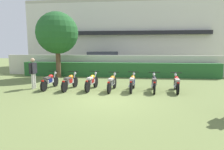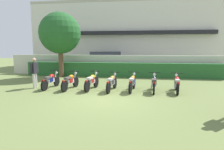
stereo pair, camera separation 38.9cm
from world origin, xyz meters
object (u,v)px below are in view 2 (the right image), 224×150
Objects in this scene: motorcycle_in_row_6 at (177,84)px; motorcycle_in_row_4 at (132,82)px; motorcycle_in_row_5 at (154,83)px; parked_car at (107,62)px; inspector_person at (34,70)px; motorcycle_in_row_2 at (92,81)px; motorcycle_in_row_0 at (51,81)px; tree_near_inspector at (60,33)px; motorcycle_in_row_1 at (70,81)px; motorcycle_in_row_3 at (112,82)px.

motorcycle_in_row_4 is at bearing 96.68° from motorcycle_in_row_6.
motorcycle_in_row_5 is at bearing -84.52° from motorcycle_in_row_4.
inspector_person is at bearing -118.73° from parked_car.
motorcycle_in_row_4 is (2.17, 0.01, -0.00)m from motorcycle_in_row_2.
motorcycle_in_row_0 is 1.02× the size of motorcycle_in_row_5.
motorcycle_in_row_6 is (7.85, -4.03, -2.86)m from tree_near_inspector.
motorcycle_in_row_5 is at bearing -71.92° from parked_car.
motorcycle_in_row_0 is at bearing -112.50° from parked_car.
motorcycle_in_row_1 is (1.17, -0.09, 0.00)m from motorcycle_in_row_0.
motorcycle_in_row_4 is at bearing -86.10° from motorcycle_in_row_0.
motorcycle_in_row_2 is at bearing 0.30° from inspector_person.
motorcycle_in_row_2 is (3.44, -4.08, -2.85)m from tree_near_inspector.
motorcycle_in_row_3 is at bearing -42.61° from tree_near_inspector.
tree_near_inspector is (-2.98, -3.46, 2.37)m from parked_car.
motorcycle_in_row_3 is (1.10, -0.10, -0.01)m from motorcycle_in_row_2.
motorcycle_in_row_4 is 1.11m from motorcycle_in_row_5.
parked_car is 2.50× the size of motorcycle_in_row_0.
motorcycle_in_row_1 is at bearing 96.90° from motorcycle_in_row_6.
tree_near_inspector is at bearing 53.90° from motorcycle_in_row_3.
motorcycle_in_row_5 is (2.18, 0.10, 0.01)m from motorcycle_in_row_3.
parked_car is at bearing 30.34° from motorcycle_in_row_5.
motorcycle_in_row_3 is 1.03× the size of motorcycle_in_row_5.
motorcycle_in_row_2 is at bearing 96.35° from motorcycle_in_row_6.
parked_car is 7.65m from motorcycle_in_row_1.
tree_near_inspector is at bearing 59.76° from motorcycle_in_row_4.
motorcycle_in_row_0 is at bearing 92.63° from motorcycle_in_row_1.
motorcycle_in_row_5 reaches higher than motorcycle_in_row_3.
motorcycle_in_row_1 is at bearing 97.05° from motorcycle_in_row_4.
motorcycle_in_row_1 is 1.05× the size of motorcycle_in_row_6.
motorcycle_in_row_1 is 1.03× the size of motorcycle_in_row_5.
motorcycle_in_row_6 is at bearing -27.14° from tree_near_inspector.
inspector_person is (-0.91, -0.04, 0.56)m from motorcycle_in_row_0.
motorcycle_in_row_0 is at bearing -75.03° from tree_near_inspector.
motorcycle_in_row_3 is at bearing -87.95° from motorcycle_in_row_0.
motorcycle_in_row_6 is (5.60, 0.12, 0.00)m from motorcycle_in_row_1.
motorcycle_in_row_2 is (2.35, -0.02, 0.01)m from motorcycle_in_row_0.
motorcycle_in_row_0 is 4.52m from motorcycle_in_row_4.
parked_car reaches higher than motorcycle_in_row_2.
motorcycle_in_row_2 reaches higher than motorcycle_in_row_6.
tree_near_inspector reaches higher than inspector_person.
tree_near_inspector is 5.51m from motorcycle_in_row_1.
inspector_person is at bearing 95.56° from motorcycle_in_row_1.
motorcycle_in_row_2 is at bearing -49.88° from tree_near_inspector.
parked_car is 2.49× the size of motorcycle_in_row_3.
tree_near_inspector is 2.57× the size of motorcycle_in_row_0.
tree_near_inspector is at bearing 92.41° from inspector_person.
motorcycle_in_row_1 is at bearing 95.74° from motorcycle_in_row_3.
motorcycle_in_row_4 reaches higher than motorcycle_in_row_1.
motorcycle_in_row_2 is at bearing 96.01° from motorcycle_in_row_4.
tree_near_inspector is at bearing 18.99° from motorcycle_in_row_0.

